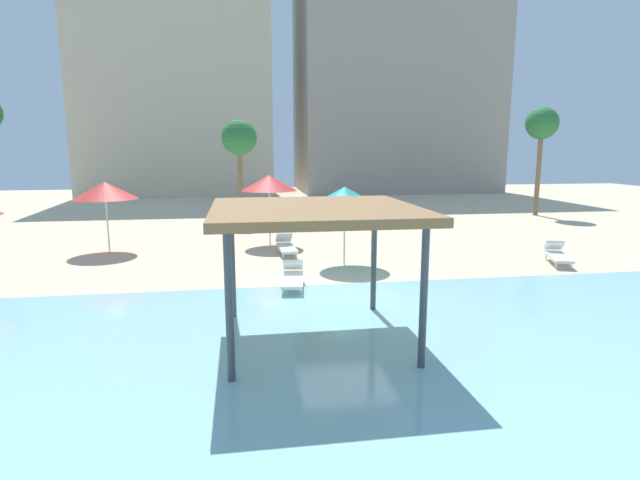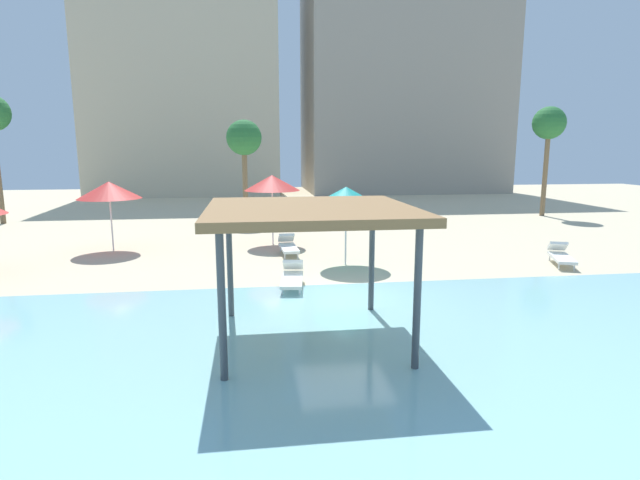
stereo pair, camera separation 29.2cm
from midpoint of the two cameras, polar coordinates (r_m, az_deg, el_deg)
name	(u,v)px [view 2 (the right image)]	position (r m, az deg, el deg)	size (l,w,h in m)	color
ground_plane	(343,300)	(13.62, 3.30, -6.86)	(80.00, 80.00, 0.00)	beige
lagoon_water	(401,392)	(8.88, 10.11, -16.64)	(44.00, 13.50, 0.04)	#8CC6CC
shade_pavilion	(310,215)	(10.25, -0.29, 2.84)	(4.16, 4.16, 2.87)	#42474C
beach_umbrella_teal_0	(346,196)	(17.34, 3.46, 5.00)	(2.31, 2.31, 2.73)	silver
beach_umbrella_red_2	(109,190)	(21.34, -22.44, 5.25)	(2.44, 2.44, 2.75)	silver
beach_umbrella_red_3	(272,183)	(21.21, -5.07, 6.48)	(2.33, 2.33, 2.93)	silver
lounge_chair_0	(292,276)	(14.78, -2.59, -4.14)	(0.83, 1.96, 0.74)	white
lounge_chair_1	(561,255)	(19.64, 26.03, -1.55)	(1.23, 1.99, 0.74)	white
lounge_chair_2	(288,246)	(19.38, -3.20, -0.64)	(0.71, 1.93, 0.74)	white
palm_tree_1	(244,140)	(27.90, -8.31, 11.19)	(1.90, 1.90, 5.55)	brown
palm_tree_2	(549,126)	(33.18, 24.77, 11.69)	(1.90, 1.90, 6.44)	brown
hotel_block_0	(185,79)	(47.88, -14.93, 17.22)	(16.05, 9.20, 20.02)	beige
hotel_block_1	(401,80)	(50.59, 9.31, 17.43)	(18.00, 11.44, 20.72)	#9E9384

